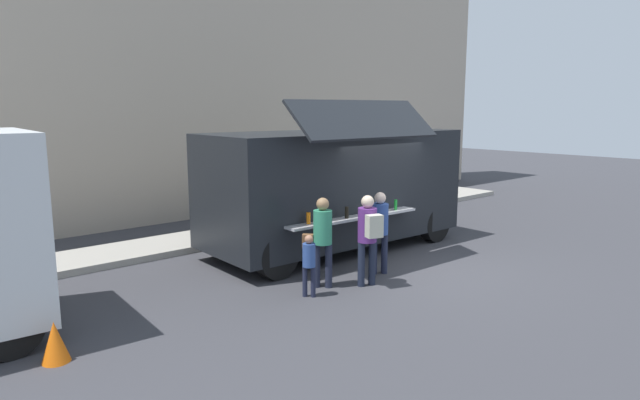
% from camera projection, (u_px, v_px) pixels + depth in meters
% --- Properties ---
extents(ground_plane, '(60.00, 60.00, 0.00)m').
position_uv_depth(ground_plane, '(418.00, 266.00, 11.42)').
color(ground_plane, '#38383D').
extents(curb_strip, '(28.00, 1.60, 0.15)m').
position_uv_depth(curb_strip, '(124.00, 253.00, 12.15)').
color(curb_strip, '#9E998E').
rests_on(curb_strip, ground).
extents(building_behind, '(32.00, 2.40, 10.04)m').
position_uv_depth(building_behind, '(93.00, 43.00, 14.86)').
color(building_behind, '#B4A491').
rests_on(building_behind, ground).
extents(food_truck_main, '(6.24, 3.42, 3.44)m').
position_uv_depth(food_truck_main, '(335.00, 185.00, 12.59)').
color(food_truck_main, black).
rests_on(food_truck_main, ground).
extents(traffic_cone_orange, '(0.36, 0.36, 0.55)m').
position_uv_depth(traffic_cone_orange, '(55.00, 342.00, 7.06)').
color(traffic_cone_orange, orange).
rests_on(traffic_cone_orange, ground).
extents(trash_bin, '(0.60, 0.60, 0.92)m').
position_uv_depth(trash_bin, '(374.00, 199.00, 16.98)').
color(trash_bin, '#2D6336').
rests_on(trash_bin, ground).
extents(customer_front_ordering, '(0.34, 0.34, 1.65)m').
position_uv_depth(customer_front_ordering, '(380.00, 225.00, 10.73)').
color(customer_front_ordering, '#20243B').
rests_on(customer_front_ordering, ground).
extents(customer_mid_with_backpack, '(0.42, 0.56, 1.71)m').
position_uv_depth(customer_mid_with_backpack, '(368.00, 231.00, 9.96)').
color(customer_mid_with_backpack, '#1C2335').
rests_on(customer_mid_with_backpack, ground).
extents(customer_rear_waiting, '(0.47, 0.50, 1.68)m').
position_uv_depth(customer_rear_waiting, '(322.00, 235.00, 9.90)').
color(customer_rear_waiting, '#1F2336').
rests_on(customer_rear_waiting, ground).
extents(child_near_queue, '(0.23, 0.23, 1.11)m').
position_uv_depth(child_near_queue, '(309.00, 260.00, 9.45)').
color(child_near_queue, '#1D2136').
rests_on(child_near_queue, ground).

